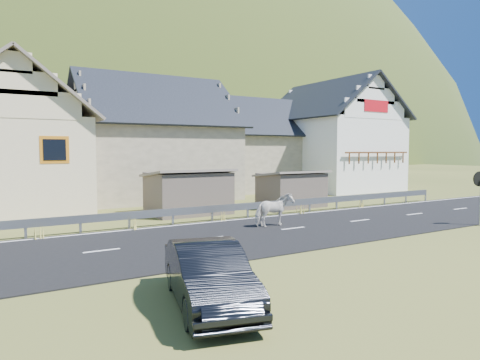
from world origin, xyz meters
TOP-DOWN VIEW (x-y plane):
  - ground at (0.00, 0.00)m, footprint 160.00×160.00m
  - road at (0.00, 0.00)m, footprint 60.00×7.00m
  - lane_markings at (0.00, 0.00)m, footprint 60.00×6.60m
  - guardrail at (-0.00, 3.68)m, footprint 28.10×0.09m
  - shed_left at (-2.00, 6.50)m, footprint 4.30×3.30m
  - shed_right at (4.50, 6.00)m, footprint 3.80×2.90m
  - house_cream at (-10.00, 12.00)m, footprint 7.80×9.80m
  - house_stone_a at (-1.00, 15.00)m, footprint 10.80×9.80m
  - house_stone_b at (9.00, 17.00)m, footprint 9.80×8.80m
  - house_white at (15.00, 14.00)m, footprint 8.80×10.80m
  - mountain at (5.00, 180.00)m, footprint 440.00×280.00m
  - horse at (-0.43, 0.81)m, footprint 0.79×1.72m
  - car at (-7.13, -6.22)m, footprint 2.38×4.34m
  - traffic_mirror at (7.71, -3.53)m, footprint 0.67×0.25m

SIDE VIEW (x-z plane):
  - mountain at x=5.00m, z-range -150.00..110.00m
  - ground at x=0.00m, z-range 0.00..0.00m
  - road at x=0.00m, z-range 0.00..0.04m
  - lane_markings at x=0.00m, z-range 0.04..0.05m
  - guardrail at x=0.00m, z-range 0.19..0.94m
  - car at x=-7.13m, z-range 0.00..1.35m
  - horse at x=-0.43m, z-range 0.04..1.49m
  - shed_right at x=4.50m, z-range -0.10..2.10m
  - shed_left at x=-2.00m, z-range -0.10..2.30m
  - traffic_mirror at x=7.71m, z-range 0.57..3.01m
  - house_stone_b at x=9.00m, z-range 0.19..8.29m
  - house_cream at x=-10.00m, z-range 0.21..8.51m
  - house_stone_a at x=-1.00m, z-range 0.18..9.08m
  - house_white at x=15.00m, z-range 0.21..9.91m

